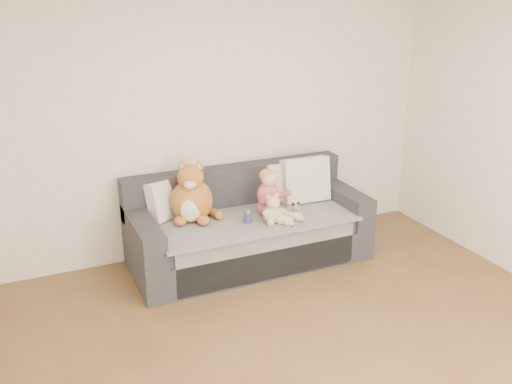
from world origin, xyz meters
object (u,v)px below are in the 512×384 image
toddler (271,197)px  plush_cat (192,197)px  teddy_bear (273,211)px  sippy_cup (248,216)px  sofa (248,230)px

toddler → plush_cat: size_ratio=0.77×
plush_cat → teddy_bear: (0.63, -0.37, -0.10)m
toddler → sippy_cup: 0.29m
teddy_bear → toddler: bearing=66.2°
sofa → teddy_bear: 0.42m
plush_cat → sippy_cup: 0.53m
teddy_bear → sofa: bearing=107.5°
sofa → sippy_cup: 0.31m
sofa → teddy_bear: (0.12, -0.30, 0.27)m
sofa → teddy_bear: size_ratio=7.87×
toddler → teddy_bear: 0.18m
sofa → plush_cat: plush_cat is taller
sofa → toddler: bearing=-38.8°
sippy_cup → plush_cat: bearing=148.3°
sofa → sippy_cup: bearing=-112.5°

